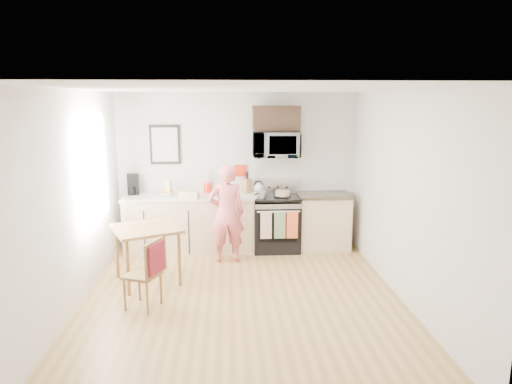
{
  "coord_description": "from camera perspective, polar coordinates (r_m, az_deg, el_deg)",
  "views": [
    {
      "loc": [
        -0.17,
        -5.35,
        2.47
      ],
      "look_at": [
        0.23,
        1.0,
        1.19
      ],
      "focal_mm": 32.0,
      "sensor_mm": 36.0,
      "label": 1
    }
  ],
  "objects": [
    {
      "name": "chair",
      "position": [
        5.6,
        -13.03,
        -8.91
      ],
      "size": [
        0.5,
        0.48,
        0.86
      ],
      "rotation": [
        0.0,
        0.0,
        -0.4
      ],
      "color": "brown",
      "rests_on": "floor"
    },
    {
      "name": "microwave",
      "position": [
        7.51,
        2.54,
        5.96
      ],
      "size": [
        0.76,
        0.51,
        0.42
      ],
      "primitive_type": "imported",
      "color": "#B2B1B6",
      "rests_on": "back_wall"
    },
    {
      "name": "window",
      "position": [
        6.48,
        -19.67,
        2.56
      ],
      "size": [
        0.06,
        1.4,
        1.5
      ],
      "color": "white",
      "rests_on": "left_wall"
    },
    {
      "name": "pot",
      "position": [
        7.35,
        0.51,
        -0.32
      ],
      "size": [
        0.21,
        0.33,
        0.1
      ],
      "rotation": [
        0.0,
        0.0,
        -0.42
      ],
      "color": "#B2B1B6",
      "rests_on": "range"
    },
    {
      "name": "left_wall",
      "position": [
        5.78,
        -22.0,
        -1.13
      ],
      "size": [
        0.04,
        4.6,
        2.6
      ],
      "primitive_type": "cube",
      "color": "silver",
      "rests_on": "floor"
    },
    {
      "name": "cabinet_right",
      "position": [
        7.79,
        8.39,
        -3.75
      ],
      "size": [
        0.84,
        0.6,
        0.9
      ],
      "primitive_type": "cube",
      "color": "#D0AD85",
      "rests_on": "floor"
    },
    {
      "name": "right_wall",
      "position": [
        5.89,
        18.07,
        -0.63
      ],
      "size": [
        0.04,
        4.6,
        2.6
      ],
      "primitive_type": "cube",
      "color": "silver",
      "rests_on": "floor"
    },
    {
      "name": "range",
      "position": [
        7.65,
        2.53,
        -4.03
      ],
      "size": [
        0.76,
        0.7,
        1.16
      ],
      "color": "black",
      "rests_on": "floor"
    },
    {
      "name": "coffee_maker",
      "position": [
        7.82,
        -15.15,
        0.87
      ],
      "size": [
        0.23,
        0.3,
        0.33
      ],
      "rotation": [
        0.0,
        0.0,
        0.23
      ],
      "color": "black",
      "rests_on": "countertop_left"
    },
    {
      "name": "back_wall",
      "position": [
        7.74,
        -2.31,
        2.7
      ],
      "size": [
        4.0,
        0.04,
        2.6
      ],
      "primitive_type": "cube",
      "color": "silver",
      "rests_on": "floor"
    },
    {
      "name": "wall_trivet",
      "position": [
        7.73,
        -1.94,
        2.69
      ],
      "size": [
        0.2,
        0.02,
        0.2
      ],
      "primitive_type": "cube",
      "color": "red",
      "rests_on": "back_wall"
    },
    {
      "name": "countertop_left",
      "position": [
        7.54,
        -8.32,
        -0.58
      ],
      "size": [
        2.14,
        0.64,
        0.04
      ],
      "primitive_type": "cube",
      "color": "beige",
      "rests_on": "cabinet_left"
    },
    {
      "name": "milk_carton",
      "position": [
        7.54,
        -10.89,
        0.42
      ],
      "size": [
        0.12,
        0.12,
        0.24
      ],
      "primitive_type": "cube",
      "rotation": [
        0.0,
        0.0,
        -0.36
      ],
      "color": "tan",
      "rests_on": "countertop_left"
    },
    {
      "name": "fruit_bowl",
      "position": [
        7.59,
        -11.04,
        -0.1
      ],
      "size": [
        0.27,
        0.27,
        0.11
      ],
      "color": "white",
      "rests_on": "countertop_left"
    },
    {
      "name": "cake",
      "position": [
        7.47,
        3.33,
        -0.21
      ],
      "size": [
        0.28,
        0.28,
        0.09
      ],
      "color": "black",
      "rests_on": "range"
    },
    {
      "name": "utensil_crock",
      "position": [
        7.7,
        -6.06,
        1.11
      ],
      "size": [
        0.14,
        0.14,
        0.41
      ],
      "color": "red",
      "rests_on": "countertop_left"
    },
    {
      "name": "upper_cabinet",
      "position": [
        7.53,
        2.53,
        9.18
      ],
      "size": [
        0.76,
        0.35,
        0.4
      ],
      "primitive_type": "cube",
      "color": "black",
      "rests_on": "back_wall"
    },
    {
      "name": "knife_block",
      "position": [
        7.65,
        -1.2,
        0.8
      ],
      "size": [
        0.18,
        0.19,
        0.25
      ],
      "primitive_type": "cube",
      "rotation": [
        0.0,
        0.0,
        0.57
      ],
      "color": "brown",
      "rests_on": "countertop_left"
    },
    {
      "name": "person",
      "position": [
        7.01,
        -3.72,
        -2.68
      ],
      "size": [
        0.6,
        0.43,
        1.53
      ],
      "primitive_type": "imported",
      "rotation": [
        0.0,
        0.0,
        3.26
      ],
      "color": "#B53136",
      "rests_on": "floor"
    },
    {
      "name": "ceiling",
      "position": [
        5.36,
        -1.85,
        12.78
      ],
      "size": [
        4.0,
        4.6,
        0.04
      ],
      "primitive_type": "cube",
      "color": "white",
      "rests_on": "back_wall"
    },
    {
      "name": "floor",
      "position": [
        5.9,
        -1.68,
        -13.37
      ],
      "size": [
        4.6,
        4.6,
        0.0
      ],
      "primitive_type": "plane",
      "color": "olive",
      "rests_on": "ground"
    },
    {
      "name": "front_wall",
      "position": [
        3.28,
        -0.44,
        -9.56
      ],
      "size": [
        4.0,
        0.04,
        2.6
      ],
      "primitive_type": "cube",
      "color": "silver",
      "rests_on": "floor"
    },
    {
      "name": "dining_table",
      "position": [
        6.41,
        -13.55,
        -5.06
      ],
      "size": [
        0.95,
        0.95,
        0.78
      ],
      "rotation": [
        0.0,
        0.0,
        0.43
      ],
      "color": "brown",
      "rests_on": "floor"
    },
    {
      "name": "cabinet_left",
      "position": [
        7.65,
        -8.22,
        -4.03
      ],
      "size": [
        2.1,
        0.6,
        0.9
      ],
      "primitive_type": "cube",
      "color": "#D0AD85",
      "rests_on": "floor"
    },
    {
      "name": "bread_bag",
      "position": [
        7.31,
        -8.38,
        -0.34
      ],
      "size": [
        0.34,
        0.21,
        0.12
      ],
      "primitive_type": "cube",
      "rotation": [
        0.0,
        0.0,
        -0.23
      ],
      "color": "tan",
      "rests_on": "countertop_left"
    },
    {
      "name": "kettle",
      "position": [
        7.69,
        0.34,
        0.5
      ],
      "size": [
        0.17,
        0.17,
        0.22
      ],
      "color": "white",
      "rests_on": "range"
    },
    {
      "name": "wall_art",
      "position": [
        7.73,
        -11.3,
        5.84
      ],
      "size": [
        0.5,
        0.04,
        0.65
      ],
      "color": "black",
      "rests_on": "back_wall"
    },
    {
      "name": "countertop_right",
      "position": [
        7.68,
        8.49,
        -0.37
      ],
      "size": [
        0.88,
        0.64,
        0.04
      ],
      "primitive_type": "cube",
      "color": "black",
      "rests_on": "cabinet_right"
    }
  ]
}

